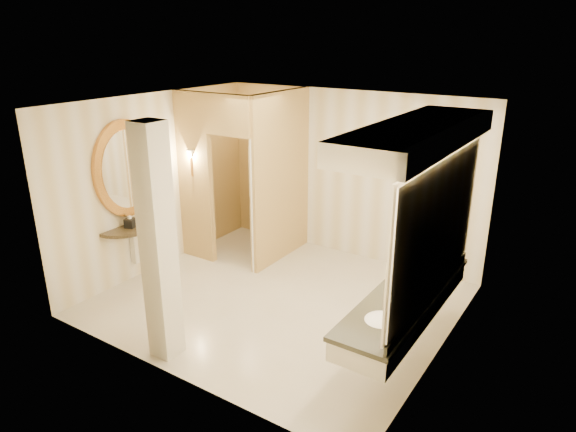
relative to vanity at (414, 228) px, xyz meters
The scene contains 16 objects.
floor 2.59m from the vanity, 168.58° to the left, with size 4.50×4.50×0.00m, color beige.
ceiling 2.29m from the vanity, 168.58° to the left, with size 4.50×4.50×0.00m, color white.
wall_back 3.12m from the vanity, 129.51° to the left, with size 4.50×0.02×2.70m, color #EEE5CF.
wall_front 2.56m from the vanity, 141.05° to the right, with size 4.50×0.02×2.70m, color #EEE5CF.
wall_left 4.26m from the vanity, behind, with size 0.02×4.00×2.70m, color #EEE5CF.
wall_right 0.56m from the vanity, 55.92° to the left, with size 0.02×4.00×2.70m, color #EEE5CF.
toilet_closet 3.41m from the vanity, 156.33° to the left, with size 1.50×1.55×2.70m.
wall_sconce 3.99m from the vanity, 168.00° to the left, with size 0.14×0.14×0.42m.
vanity is the anchor object (origin of this frame).
console_shelf 4.21m from the vanity, behind, with size 1.08×1.08×1.99m.
pillar 2.73m from the vanity, 150.78° to the right, with size 0.30×0.30×2.70m, color silver.
tissue_box 4.14m from the vanity, behind, with size 0.13×0.13×0.13m, color black.
toilet 3.78m from the vanity, 149.87° to the left, with size 0.39×0.68×0.69m, color white.
soap_bottle_a 0.73m from the vanity, 111.96° to the right, with size 0.06×0.06×0.12m, color beige.
soap_bottle_b 0.78m from the vanity, 91.79° to the left, with size 0.08×0.08×0.11m, color silver.
soap_bottle_c 0.69m from the vanity, 109.48° to the right, with size 0.08×0.08×0.22m, color #C6B28C.
Camera 1 is at (3.60, -5.22, 3.52)m, focal length 32.00 mm.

